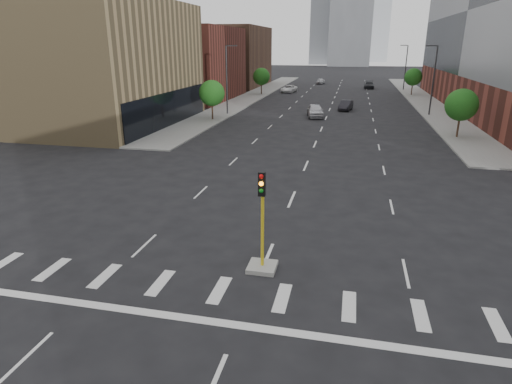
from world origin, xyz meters
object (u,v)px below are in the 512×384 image
(car_far_left, at_px, (289,89))
(car_distant, at_px, (321,81))
(car_deep_right, at_px, (369,85))
(median_traffic_signal, at_px, (262,249))
(car_near_left, at_px, (315,111))
(car_mid_right, at_px, (346,105))

(car_far_left, xyz_separation_m, car_distant, (4.68, 21.11, -0.02))
(car_deep_right, bearing_deg, median_traffic_signal, -92.39)
(car_deep_right, bearing_deg, car_far_left, -141.83)
(car_near_left, height_order, car_mid_right, car_near_left)
(car_mid_right, height_order, car_deep_right, car_deep_right)
(car_distant, bearing_deg, car_mid_right, -75.48)
(car_near_left, xyz_separation_m, car_distant, (-3.27, 51.18, -0.16))
(car_near_left, bearing_deg, car_far_left, 94.98)
(car_mid_right, height_order, car_distant, car_mid_right)
(car_near_left, xyz_separation_m, car_deep_right, (8.03, 41.71, -0.10))
(car_near_left, relative_size, car_far_left, 0.98)
(median_traffic_signal, distance_m, car_deep_right, 83.47)
(car_far_left, bearing_deg, car_near_left, -65.84)
(car_mid_right, relative_size, car_far_left, 0.84)
(car_deep_right, bearing_deg, car_near_left, -98.81)
(car_mid_right, xyz_separation_m, car_deep_right, (4.21, 34.44, 0.05))
(car_distant, bearing_deg, car_far_left, -97.16)
(car_far_left, relative_size, car_deep_right, 0.98)
(car_far_left, height_order, car_distant, car_far_left)
(median_traffic_signal, xyz_separation_m, car_far_left, (-9.45, 71.57, -0.26))
(car_near_left, bearing_deg, car_deep_right, 69.28)
(car_near_left, height_order, car_far_left, car_near_left)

